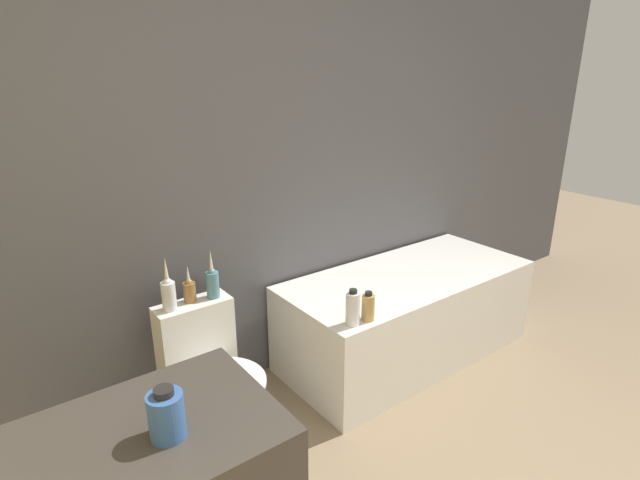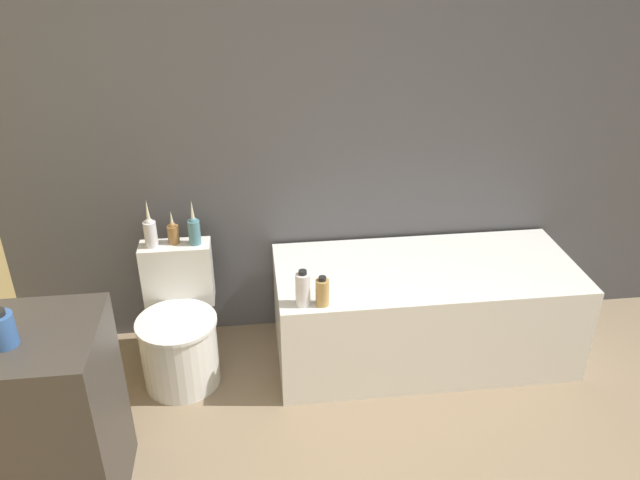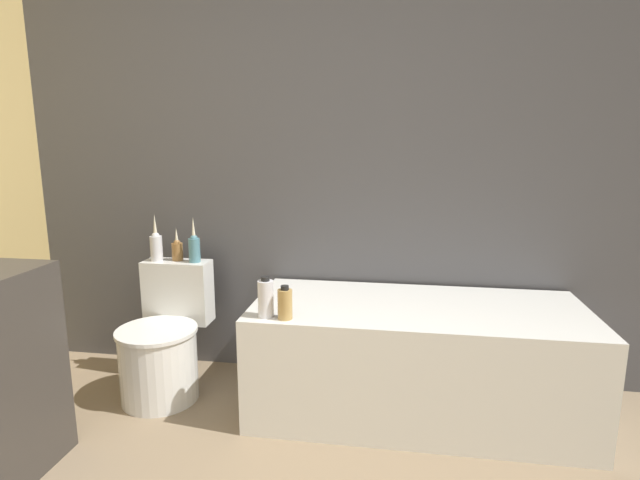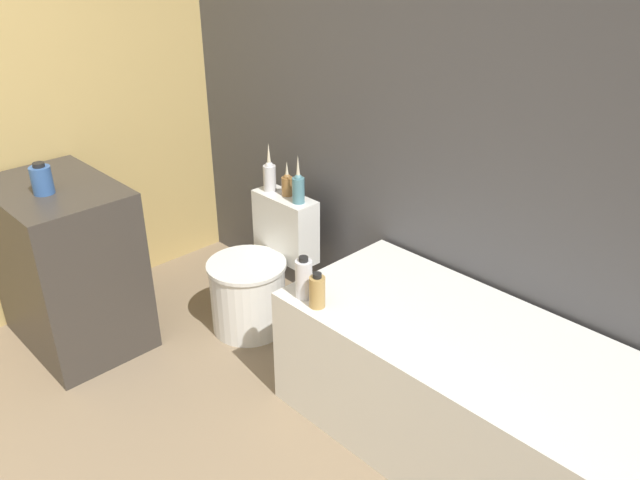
% 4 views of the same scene
% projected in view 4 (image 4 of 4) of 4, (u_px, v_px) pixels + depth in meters
% --- Properties ---
extents(wall_back_tiled, '(6.40, 0.06, 2.60)m').
position_uv_depth(wall_back_tiled, '(420.00, 103.00, 2.79)').
color(wall_back_tiled, '#4C4C51').
rests_on(wall_back_tiled, ground_plane).
extents(bathtub, '(1.66, 0.74, 0.58)m').
position_uv_depth(bathtub, '(473.00, 396.00, 2.55)').
color(bathtub, white).
rests_on(bathtub, ground).
extents(toilet, '(0.43, 0.58, 0.71)m').
position_uv_depth(toilet, '(257.00, 278.00, 3.41)').
color(toilet, white).
rests_on(toilet, ground).
extents(vanity_counter, '(0.76, 0.53, 0.88)m').
position_uv_depth(vanity_counter, '(68.00, 265.00, 3.22)').
color(vanity_counter, '#38332D').
rests_on(vanity_counter, ground).
extents(soap_bottle_glass, '(0.10, 0.10, 0.15)m').
position_uv_depth(soap_bottle_glass, '(42.00, 180.00, 2.91)').
color(soap_bottle_glass, '#335999').
rests_on(soap_bottle_glass, vanity_counter).
extents(vase_gold, '(0.07, 0.07, 0.27)m').
position_uv_depth(vase_gold, '(269.00, 175.00, 3.38)').
color(vase_gold, silver).
rests_on(vase_gold, toilet).
extents(vase_silver, '(0.06, 0.06, 0.19)m').
position_uv_depth(vase_silver, '(287.00, 184.00, 3.33)').
color(vase_silver, olive).
rests_on(vase_silver, toilet).
extents(vase_bronze, '(0.06, 0.06, 0.26)m').
position_uv_depth(vase_bronze, '(298.00, 187.00, 3.23)').
color(vase_bronze, teal).
rests_on(vase_bronze, toilet).
extents(shampoo_bottle_tall, '(0.07, 0.07, 0.20)m').
position_uv_depth(shampoo_bottle_tall, '(304.00, 278.00, 2.66)').
color(shampoo_bottle_tall, silver).
rests_on(shampoo_bottle_tall, bathtub).
extents(shampoo_bottle_short, '(0.07, 0.07, 0.16)m').
position_uv_depth(shampoo_bottle_short, '(317.00, 291.00, 2.60)').
color(shampoo_bottle_short, tan).
rests_on(shampoo_bottle_short, bathtub).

